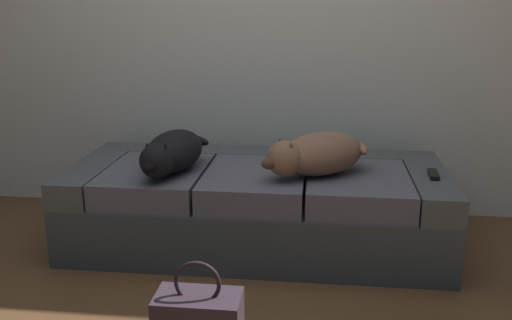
{
  "coord_description": "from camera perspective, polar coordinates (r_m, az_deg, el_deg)",
  "views": [
    {
      "loc": [
        0.33,
        -1.86,
        1.29
      ],
      "look_at": [
        0.0,
        0.95,
        0.49
      ],
      "focal_mm": 39.83,
      "sensor_mm": 36.0,
      "label": 1
    }
  ],
  "objects": [
    {
      "name": "couch",
      "position": [
        3.08,
        0.11,
        -4.58
      ],
      "size": [
        1.98,
        0.87,
        0.44
      ],
      "color": "#3C4548",
      "rests_on": "ground"
    },
    {
      "name": "dog_tan",
      "position": [
        2.84,
        6.06,
        0.57
      ],
      "size": [
        0.57,
        0.5,
        0.22
      ],
      "color": "#8D644B",
      "rests_on": "couch"
    },
    {
      "name": "dog_dark",
      "position": [
        2.91,
        -8.47,
        0.75
      ],
      "size": [
        0.32,
        0.61,
        0.21
      ],
      "color": "black",
      "rests_on": "couch"
    },
    {
      "name": "tv_remote",
      "position": [
        2.97,
        17.38,
        -1.39
      ],
      "size": [
        0.05,
        0.15,
        0.02
      ],
      "primitive_type": "cube",
      "rotation": [
        0.0,
        0.0,
        -0.07
      ],
      "color": "black",
      "rests_on": "couch"
    }
  ]
}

